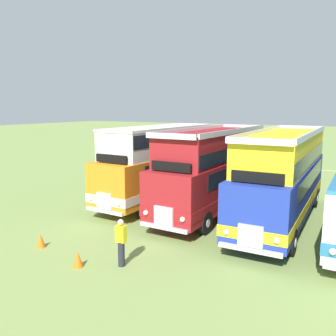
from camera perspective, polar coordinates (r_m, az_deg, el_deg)
name	(u,v)px	position (r m, az deg, el deg)	size (l,w,h in m)	color
ground_plane	(281,222)	(18.57, 17.69, -8.22)	(200.00, 200.00, 0.00)	#7A934C
bus_first_in_row	(160,160)	(21.06, -1.33, 1.22)	(2.90, 9.82, 4.49)	orange
bus_second_in_row	(214,168)	(19.10, 7.40, -0.07)	(2.77, 10.21, 4.52)	maroon
bus_third_in_row	(283,175)	(18.04, 18.09, -1.03)	(2.77, 11.19, 4.52)	#1E339E
cone_near_end	(78,259)	(13.27, -14.30, -14.05)	(0.36, 0.36, 0.58)	orange
cone_mid_row	(41,241)	(15.42, -19.81, -10.94)	(0.36, 0.36, 0.57)	orange
marshal_person	(121,242)	(12.84, -7.56, -11.77)	(0.36, 0.24, 1.73)	#23232D
rope_fence_line	(313,173)	(29.13, 22.34, -0.73)	(20.62, 0.08, 1.05)	#8C704C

